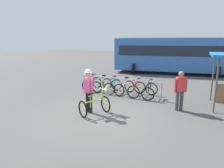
% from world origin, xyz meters
% --- Properties ---
extents(ground_plane, '(80.00, 80.00, 0.00)m').
position_xyz_m(ground_plane, '(0.00, 0.00, 0.00)').
color(ground_plane, '#514F4C').
extents(bike_rack_rail, '(4.61, 0.12, 0.88)m').
position_xyz_m(bike_rack_rail, '(-0.70, 3.07, 0.70)').
color(bike_rack_rail, '#99999E').
rests_on(bike_rack_rail, ground).
extents(racked_bike_blue, '(0.69, 1.13, 0.98)m').
position_xyz_m(racked_bike_blue, '(-2.55, 3.28, 0.37)').
color(racked_bike_blue, black).
rests_on(racked_bike_blue, ground).
extents(racked_bike_lime, '(0.75, 1.16, 0.98)m').
position_xyz_m(racked_bike_lime, '(-1.85, 3.27, 0.37)').
color(racked_bike_lime, black).
rests_on(racked_bike_lime, ground).
extents(racked_bike_teal, '(0.74, 1.14, 0.97)m').
position_xyz_m(racked_bike_teal, '(-1.15, 3.26, 0.37)').
color(racked_bike_teal, black).
rests_on(racked_bike_teal, ground).
extents(racked_bike_white, '(0.82, 1.20, 0.98)m').
position_xyz_m(racked_bike_white, '(-0.45, 3.25, 0.37)').
color(racked_bike_white, black).
rests_on(racked_bike_white, ground).
extents(racked_bike_orange, '(0.69, 1.13, 0.97)m').
position_xyz_m(racked_bike_orange, '(0.25, 3.24, 0.37)').
color(racked_bike_orange, black).
rests_on(racked_bike_orange, ground).
extents(racked_bike_black, '(0.78, 1.16, 0.97)m').
position_xyz_m(racked_bike_black, '(0.95, 3.23, 0.37)').
color(racked_bike_black, black).
rests_on(racked_bike_black, ground).
extents(featured_bicycle, '(1.07, 1.26, 1.09)m').
position_xyz_m(featured_bicycle, '(-0.21, 0.12, 0.49)').
color(featured_bicycle, black).
rests_on(featured_bicycle, ground).
extents(person_with_featured_bike, '(0.52, 0.32, 1.72)m').
position_xyz_m(person_with_featured_bike, '(-0.60, 0.11, 0.95)').
color(person_with_featured_bike, black).
rests_on(person_with_featured_bike, ground).
extents(pedestrian_with_backpack, '(0.47, 0.45, 1.64)m').
position_xyz_m(pedestrian_with_backpack, '(2.55, 2.05, 0.94)').
color(pedestrian_with_backpack, '#383842').
rests_on(pedestrian_with_backpack, ground).
extents(bus_distant, '(10.30, 4.69, 3.08)m').
position_xyz_m(bus_distant, '(0.55, 11.40, 1.74)').
color(bus_distant, '#3366B7').
rests_on(bus_distant, ground).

